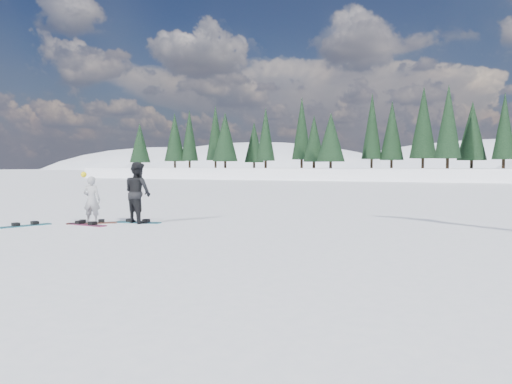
{
  "coord_description": "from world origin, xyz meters",
  "views": [
    {
      "loc": [
        10.5,
        -11.33,
        1.82
      ],
      "look_at": [
        4.92,
        1.17,
        1.1
      ],
      "focal_mm": 35.0,
      "sensor_mm": 36.0,
      "label": 1
    }
  ],
  "objects_px": {
    "snowboarder_woman": "(92,199)",
    "snowboard_loose_a": "(25,226)",
    "snowboard_loose_b": "(86,225)",
    "snowboarder_man": "(138,192)"
  },
  "relations": [
    {
      "from": "snowboarder_woman",
      "to": "snowboard_loose_a",
      "type": "relative_size",
      "value": 1.09
    },
    {
      "from": "snowboarder_woman",
      "to": "snowboard_loose_a",
      "type": "height_order",
      "value": "snowboarder_woman"
    },
    {
      "from": "snowboard_loose_a",
      "to": "snowboard_loose_b",
      "type": "distance_m",
      "value": 1.77
    },
    {
      "from": "snowboarder_man",
      "to": "snowboard_loose_a",
      "type": "distance_m",
      "value": 3.44
    },
    {
      "from": "snowboarder_woman",
      "to": "snowboard_loose_b",
      "type": "height_order",
      "value": "snowboarder_woman"
    },
    {
      "from": "snowboarder_man",
      "to": "snowboard_loose_b",
      "type": "distance_m",
      "value": 1.84
    },
    {
      "from": "snowboard_loose_b",
      "to": "snowboarder_man",
      "type": "bearing_deg",
      "value": 52.75
    },
    {
      "from": "snowboard_loose_a",
      "to": "snowboarder_woman",
      "type": "bearing_deg",
      "value": -25.65
    },
    {
      "from": "snowboarder_woman",
      "to": "snowboard_loose_a",
      "type": "bearing_deg",
      "value": 25.6
    },
    {
      "from": "snowboard_loose_a",
      "to": "snowboard_loose_b",
      "type": "relative_size",
      "value": 1.0
    }
  ]
}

